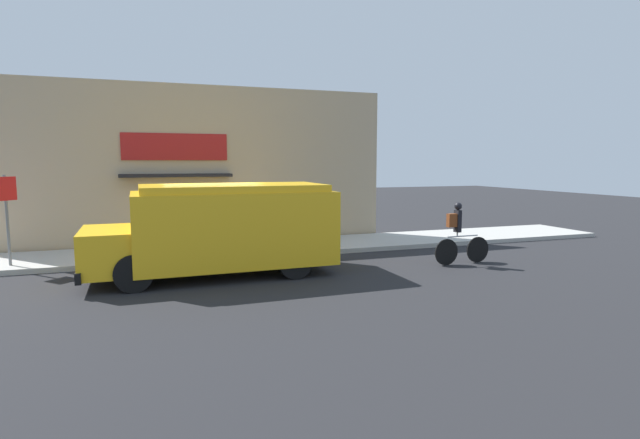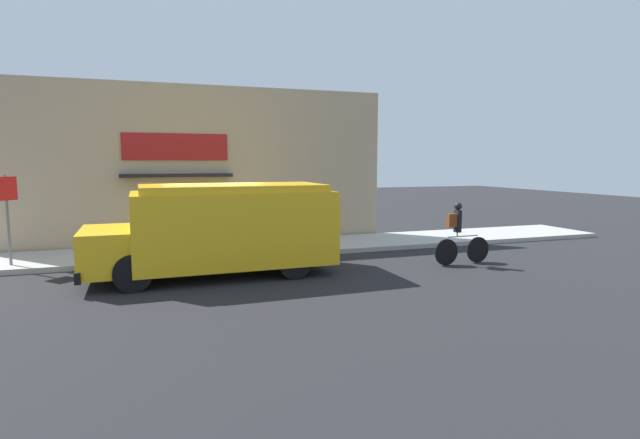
# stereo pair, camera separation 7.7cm
# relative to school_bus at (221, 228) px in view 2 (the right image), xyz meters

# --- Properties ---
(ground_plane) EXTENTS (70.00, 70.00, 0.00)m
(ground_plane) POSITION_rel_school_bus_xyz_m (-0.02, 1.64, -1.17)
(ground_plane) COLOR #232326
(sidewalk) EXTENTS (28.00, 2.74, 0.14)m
(sidewalk) POSITION_rel_school_bus_xyz_m (-0.02, 3.01, -1.10)
(sidewalk) COLOR #ADAAA3
(sidewalk) RESTS_ON ground_plane
(storefront) EXTENTS (12.75, 0.75, 5.24)m
(storefront) POSITION_rel_school_bus_xyz_m (-0.04, 4.55, 1.45)
(storefront) COLOR tan
(storefront) RESTS_ON ground_plane
(school_bus) EXTENTS (5.87, 2.80, 2.23)m
(school_bus) POSITION_rel_school_bus_xyz_m (0.00, 0.00, 0.00)
(school_bus) COLOR yellow
(school_bus) RESTS_ON ground_plane
(cyclist) EXTENTS (1.75, 0.21, 1.69)m
(cyclist) POSITION_rel_school_bus_xyz_m (6.27, -0.85, -0.38)
(cyclist) COLOR black
(cyclist) RESTS_ON ground_plane
(stop_sign_post) EXTENTS (0.45, 0.45, 2.31)m
(stop_sign_post) POSITION_rel_school_bus_xyz_m (-5.05, 2.26, 0.52)
(stop_sign_post) COLOR slate
(stop_sign_post) RESTS_ON sidewalk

